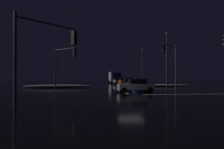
{
  "coord_description": "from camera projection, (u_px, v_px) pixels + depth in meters",
  "views": [
    {
      "loc": [
        -4.72,
        -21.86,
        1.93
      ],
      "look_at": [
        -0.42,
        11.92,
        2.2
      ],
      "focal_mm": 34.65,
      "sensor_mm": 36.0,
      "label": 1
    }
  ],
  "objects": [
    {
      "name": "sedan_blue",
      "position": [
        140.0,
        83.0,
        33.66
      ],
      "size": [
        2.02,
        4.33,
        1.57
      ],
      "color": "navy",
      "rests_on": "ground"
    },
    {
      "name": "snow_bank_right_curb",
      "position": [
        159.0,
        85.0,
        40.16
      ],
      "size": [
        11.97,
        1.5,
        0.44
      ],
      "color": "white",
      "rests_on": "ground"
    },
    {
      "name": "traffic_signal_ne",
      "position": [
        171.0,
        58.0,
        30.66
      ],
      "size": [
        3.29,
        3.29,
        6.56
      ],
      "color": "#4C4C51",
      "rests_on": "ground"
    },
    {
      "name": "centre_line_ns",
      "position": [
        109.0,
        86.0,
        42.03
      ],
      "size": [
        22.0,
        0.15,
        0.01
      ],
      "color": "yellow",
      "rests_on": "ground"
    },
    {
      "name": "streetlamp_right_near",
      "position": [
        167.0,
        55.0,
        37.31
      ],
      "size": [
        0.44,
        0.44,
        9.63
      ],
      "color": "#424247",
      "rests_on": "ground"
    },
    {
      "name": "box_truck",
      "position": [
        115.0,
        77.0,
        59.89
      ],
      "size": [
        2.68,
        8.28,
        3.08
      ],
      "color": "navy",
      "rests_on": "ground"
    },
    {
      "name": "streetlamp_left_far",
      "position": [
        64.0,
        61.0,
        50.8
      ],
      "size": [
        0.44,
        0.44,
        9.69
      ],
      "color": "#424247",
      "rests_on": "ground"
    },
    {
      "name": "sedan_orange",
      "position": [
        124.0,
        81.0,
        46.54
      ],
      "size": [
        2.02,
        4.33,
        1.57
      ],
      "color": "#C66014",
      "rests_on": "ground"
    },
    {
      "name": "sedan_silver",
      "position": [
        118.0,
        81.0,
        52.28
      ],
      "size": [
        2.02,
        4.33,
        1.57
      ],
      "color": "#B7B7BC",
      "rests_on": "ground"
    },
    {
      "name": "sedan_black",
      "position": [
        129.0,
        82.0,
        39.96
      ],
      "size": [
        2.02,
        4.33,
        1.57
      ],
      "color": "black",
      "rests_on": "ground"
    },
    {
      "name": "crosswalk_bar_east",
      "position": [
        207.0,
        94.0,
        23.33
      ],
      "size": [
        14.26,
        0.4,
        0.01
      ],
      "color": "white",
      "rests_on": "ground"
    },
    {
      "name": "sedan_white_crossing",
      "position": [
        136.0,
        86.0,
        25.99
      ],
      "size": [
        4.33,
        2.02,
        1.57
      ],
      "color": "silver",
      "rests_on": "ground"
    },
    {
      "name": "streetlamp_right_far",
      "position": [
        142.0,
        63.0,
        53.18
      ],
      "size": [
        0.44,
        0.44,
        8.84
      ],
      "color": "#424247",
      "rests_on": "ground"
    },
    {
      "name": "stop_line_north",
      "position": [
        118.0,
        90.0,
        30.52
      ],
      "size": [
        0.35,
        14.26,
        0.01
      ],
      "color": "white",
      "rests_on": "ground"
    },
    {
      "name": "ground",
      "position": [
        131.0,
        95.0,
        22.27
      ],
      "size": [
        120.0,
        120.0,
        0.1
      ],
      "primitive_type": "cube",
      "color": "black"
    },
    {
      "name": "snow_bank_left_curb",
      "position": [
        58.0,
        86.0,
        35.96
      ],
      "size": [
        11.42,
        1.5,
        0.53
      ],
      "color": "white",
      "rests_on": "ground"
    },
    {
      "name": "traffic_signal_nw",
      "position": [
        63.0,
        60.0,
        28.8
      ],
      "size": [
        3.05,
        3.05,
        5.85
      ],
      "color": "#4C4C51",
      "rests_on": "ground"
    },
    {
      "name": "traffic_signal_sw",
      "position": [
        45.0,
        45.0,
        14.16
      ],
      "size": [
        3.54,
        3.54,
        5.74
      ],
      "color": "#4C4C51",
      "rests_on": "ground"
    }
  ]
}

